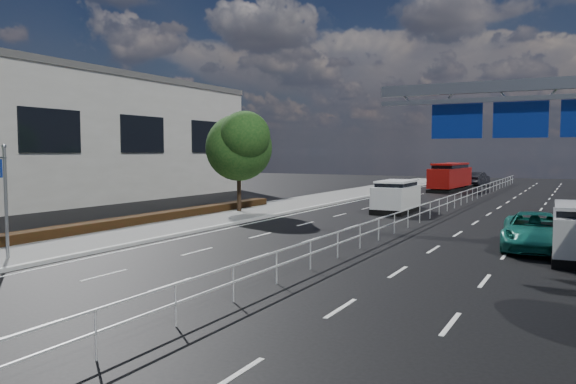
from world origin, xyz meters
The scene contains 12 objects.
ground centered at (0.00, 0.00, 0.00)m, with size 160.00×160.00×0.00m, color black.
kerb_near centered at (-9.00, 0.00, 0.07)m, with size 0.25×140.00×0.15m, color silver.
median_fence centered at (0.00, 22.50, 0.53)m, with size 0.05×85.00×1.02m.
hedge_near centered at (-13.30, 5.00, 0.36)m, with size 1.00×36.00×0.44m, color black.
overhead_gantry centered at (6.74, 10.05, 5.61)m, with size 10.24×0.38×7.45m.
near_building centered at (-30.00, 18.00, 5.00)m, with size 12.00×38.00×10.00m, color #B9B3A6.
near_tree_back centered at (-11.94, 17.97, 4.61)m, with size 4.84×4.51×6.69m.
white_minivan centered at (-2.91, 23.37, 1.06)m, with size 2.20×4.97×2.15m.
red_bus centered at (-4.29, 46.89, 1.50)m, with size 2.76×9.72×2.88m.
near_car_silver centered at (-3.25, 25.84, 0.72)m, with size 1.70×4.22×1.44m, color silver.
near_car_dark centered at (-3.30, 57.46, 0.83)m, with size 1.75×5.01×1.65m, color black.
parked_car_teal centered at (6.50, 12.00, 0.76)m, with size 2.53×5.49×1.52m, color #1B796A.
Camera 1 is at (8.30, -13.25, 4.05)m, focal length 35.00 mm.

